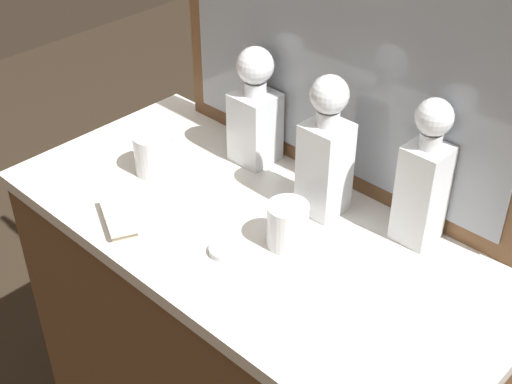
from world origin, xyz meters
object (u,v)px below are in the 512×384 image
crystal_decanter_front (423,186)px  crystal_tumbler_far_left (154,155)px  crystal_decanter_far_right (325,159)px  crystal_decanter_center (255,117)px  porcelain_dish (225,250)px  crystal_tumbler_center (286,227)px  silver_brush_front (119,217)px

crystal_decanter_front → crystal_tumbler_far_left: (-0.54, -0.20, -0.08)m
crystal_decanter_front → crystal_decanter_far_right: bearing=-163.9°
crystal_decanter_center → crystal_decanter_front: (0.42, 0.01, 0.01)m
crystal_decanter_far_right → porcelain_dish: size_ratio=4.75×
crystal_tumbler_far_left → porcelain_dish: bearing=-15.8°
crystal_tumbler_center → crystal_tumbler_far_left: bearing=-178.5°
crystal_decanter_far_right → crystal_decanter_center: size_ratio=1.11×
crystal_decanter_center → silver_brush_front: crystal_decanter_center is taller
crystal_decanter_front → crystal_tumbler_center: 0.26m
crystal_tumbler_center → porcelain_dish: bearing=-123.8°
silver_brush_front → porcelain_dish: bearing=20.3°
crystal_decanter_center → silver_brush_front: bearing=-95.3°
crystal_tumbler_far_left → silver_brush_front: size_ratio=0.64×
crystal_decanter_far_right → silver_brush_front: size_ratio=2.09×
crystal_decanter_center → crystal_decanter_front: 0.42m
crystal_decanter_far_right → crystal_tumbler_far_left: bearing=-158.0°
porcelain_dish → crystal_tumbler_center: bearing=56.2°
crystal_tumbler_far_left → crystal_tumbler_center: bearing=1.5°
crystal_decanter_front → crystal_tumbler_center: (-0.17, -0.19, -0.08)m
crystal_decanter_front → silver_brush_front: bearing=-140.9°
crystal_decanter_front → silver_brush_front: 0.59m
silver_brush_front → porcelain_dish: size_ratio=2.27×
silver_brush_front → porcelain_dish: 0.23m
crystal_decanter_far_right → crystal_decanter_center: (-0.23, 0.04, -0.01)m
crystal_decanter_far_right → silver_brush_front: bearing=-130.1°
crystal_decanter_far_right → silver_brush_front: (-0.26, -0.31, -0.11)m
silver_brush_front → porcelain_dish: (0.22, 0.08, -0.01)m
silver_brush_front → crystal_tumbler_center: bearing=32.1°
crystal_tumbler_far_left → crystal_decanter_far_right: bearing=22.0°
crystal_tumbler_far_left → silver_brush_front: crystal_tumbler_far_left is taller
crystal_tumbler_center → silver_brush_front: size_ratio=0.63×
crystal_decanter_front → crystal_tumbler_center: crystal_decanter_front is taller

